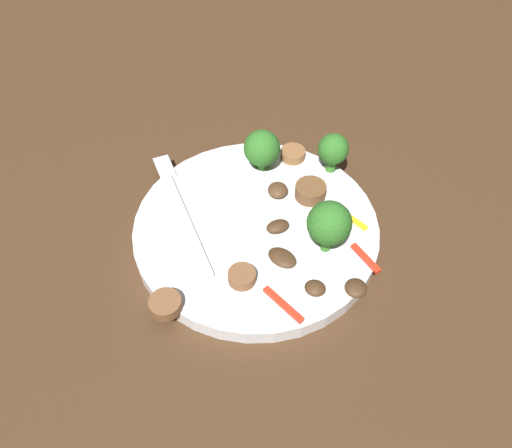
# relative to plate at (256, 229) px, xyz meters

# --- Properties ---
(ground_plane) EXTENTS (1.40, 1.40, 0.00)m
(ground_plane) POSITION_rel_plate_xyz_m (0.00, 0.00, -0.01)
(ground_plane) COLOR #422B19
(plate) EXTENTS (0.25, 0.25, 0.02)m
(plate) POSITION_rel_plate_xyz_m (0.00, 0.00, 0.00)
(plate) COLOR white
(plate) RESTS_ON ground_plane
(fork) EXTENTS (0.18, 0.06, 0.00)m
(fork) POSITION_rel_plate_xyz_m (0.04, 0.08, 0.01)
(fork) COLOR silver
(fork) RESTS_ON plate
(broccoli_floret_0) EXTENTS (0.04, 0.04, 0.06)m
(broccoli_floret_0) POSITION_rel_plate_xyz_m (-0.04, -0.06, 0.05)
(broccoli_floret_0) COLOR #347525
(broccoli_floret_0) RESTS_ON plate
(broccoli_floret_1) EXTENTS (0.04, 0.04, 0.05)m
(broccoli_floret_1) POSITION_rel_plate_xyz_m (0.08, -0.02, 0.04)
(broccoli_floret_1) COLOR #347525
(broccoli_floret_1) RESTS_ON plate
(broccoli_floret_2) EXTENTS (0.03, 0.03, 0.05)m
(broccoli_floret_2) POSITION_rel_plate_xyz_m (0.07, -0.09, 0.04)
(broccoli_floret_2) COLOR #347525
(broccoli_floret_2) RESTS_ON plate
(sausage_slice_0) EXTENTS (0.03, 0.03, 0.01)m
(sausage_slice_0) POSITION_rel_plate_xyz_m (0.10, -0.06, 0.01)
(sausage_slice_0) COLOR brown
(sausage_slice_0) RESTS_ON plate
(sausage_slice_1) EXTENTS (0.04, 0.04, 0.01)m
(sausage_slice_1) POSITION_rel_plate_xyz_m (-0.09, 0.09, 0.01)
(sausage_slice_1) COLOR brown
(sausage_slice_1) RESTS_ON plate
(sausage_slice_2) EXTENTS (0.05, 0.05, 0.02)m
(sausage_slice_2) POSITION_rel_plate_xyz_m (0.03, -0.06, 0.02)
(sausage_slice_2) COLOR brown
(sausage_slice_2) RESTS_ON plate
(sausage_slice_3) EXTENTS (0.04, 0.04, 0.01)m
(sausage_slice_3) POSITION_rel_plate_xyz_m (-0.07, 0.02, 0.01)
(sausage_slice_3) COLOR brown
(sausage_slice_3) RESTS_ON plate
(mushroom_0) EXTENTS (0.03, 0.03, 0.01)m
(mushroom_0) POSITION_rel_plate_xyz_m (0.04, -0.03, 0.01)
(mushroom_0) COLOR #4C331E
(mushroom_0) RESTS_ON plate
(mushroom_1) EXTENTS (0.03, 0.03, 0.01)m
(mushroom_1) POSITION_rel_plate_xyz_m (-0.09, -0.04, 0.01)
(mushroom_1) COLOR #422B19
(mushroom_1) RESTS_ON plate
(mushroom_2) EXTENTS (0.03, 0.03, 0.01)m
(mushroom_2) POSITION_rel_plate_xyz_m (-0.09, -0.08, 0.01)
(mushroom_2) COLOR #422B19
(mushroom_2) RESTS_ON plate
(mushroom_3) EXTENTS (0.02, 0.03, 0.01)m
(mushroom_3) POSITION_rel_plate_xyz_m (-0.01, -0.02, 0.01)
(mushroom_3) COLOR #422B19
(mushroom_3) RESTS_ON plate
(mushroom_4) EXTENTS (0.04, 0.04, 0.01)m
(mushroom_4) POSITION_rel_plate_xyz_m (-0.05, -0.02, 0.01)
(mushroom_4) COLOR #422B19
(mushroom_4) RESTS_ON plate
(pepper_strip_0) EXTENTS (0.04, 0.03, 0.00)m
(pepper_strip_0) POSITION_rel_plate_xyz_m (-0.01, -0.10, 0.01)
(pepper_strip_0) COLOR yellow
(pepper_strip_0) RESTS_ON plate
(pepper_strip_1) EXTENTS (0.04, 0.03, 0.00)m
(pepper_strip_1) POSITION_rel_plate_xyz_m (-0.10, -0.01, 0.01)
(pepper_strip_1) COLOR red
(pepper_strip_1) RESTS_ON plate
(pepper_strip_2) EXTENTS (0.04, 0.02, 0.00)m
(pepper_strip_2) POSITION_rel_plate_xyz_m (-0.06, -0.10, 0.01)
(pepper_strip_2) COLOR red
(pepper_strip_2) RESTS_ON plate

